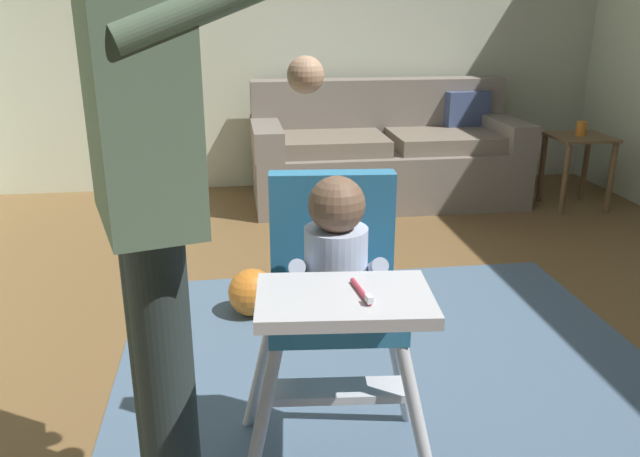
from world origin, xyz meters
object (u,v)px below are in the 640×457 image
Objects in this scene: toy_ball at (252,292)px; sippy_cup at (581,128)px; side_table at (578,155)px; high_chair at (335,278)px; adult_standing at (148,188)px; couch at (385,155)px.

sippy_cup is (2.36, 1.42, 0.46)m from toy_ball.
sippy_cup is at bearing 180.00° from side_table.
toy_ball is at bearing -149.06° from sippy_cup.
high_chair is at bearing -130.07° from sippy_cup.
sippy_cup reaches higher than toy_ball.
high_chair reaches higher than sippy_cup.
couch is at bearing 51.18° from adult_standing.
high_chair is at bearing -79.99° from toy_ball.
couch reaches higher than side_table.
high_chair is 3.36m from sippy_cup.
high_chair reaches higher than toy_ball.
adult_standing is at bearing -134.21° from sippy_cup.
sippy_cup reaches higher than side_table.
high_chair is at bearing -0.33° from adult_standing.
couch is 3.11m from high_chair.
couch is at bearing 162.74° from side_table.
toy_ball is 0.43× the size of side_table.
side_table is (2.16, 2.57, -0.29)m from high_chair.
couch is 1.36m from side_table.
couch is 19.57× the size of sippy_cup.
sippy_cup is (2.62, 2.69, -0.41)m from adult_standing.
toy_ball is at bearing -149.07° from side_table.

